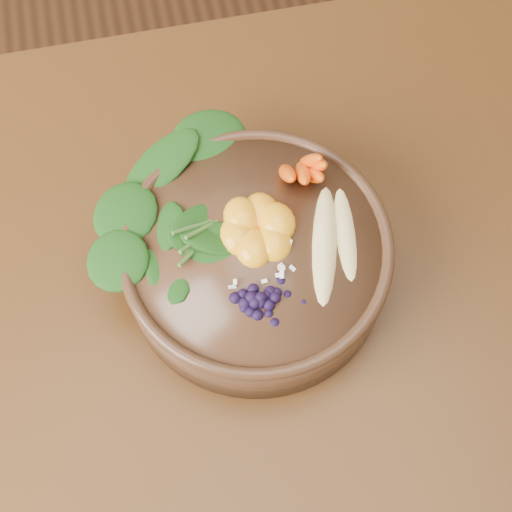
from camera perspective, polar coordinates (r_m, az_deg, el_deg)
ground at (r=1.44m, az=4.53°, el=-16.57°), size 4.00×4.00×0.00m
dining_table at (r=0.80m, az=7.94°, el=-9.63°), size 1.60×0.90×0.75m
stoneware_bowl at (r=0.70m, az=-0.00°, el=-0.34°), size 0.30×0.30×0.07m
kale_heap at (r=0.68m, az=-3.57°, el=5.61°), size 0.19×0.18×0.04m
carrot_cluster at (r=0.67m, az=3.79°, el=7.70°), size 0.06×0.06×0.07m
banana_halves at (r=0.67m, az=6.45°, el=1.84°), size 0.07×0.14×0.03m
mandarin_cluster at (r=0.66m, az=0.11°, el=2.70°), size 0.09×0.09×0.03m
blueberry_pile at (r=0.63m, az=0.41°, el=-2.77°), size 0.13×0.11×0.04m
coconut_flakes at (r=0.66m, az=0.21°, el=-0.36°), size 0.09×0.08×0.01m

